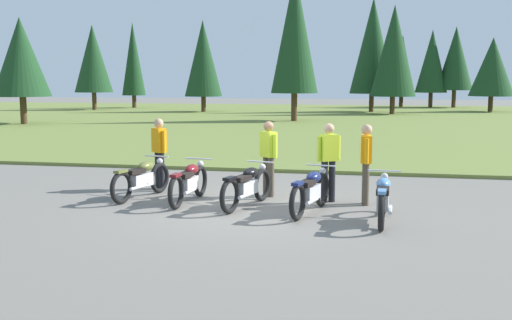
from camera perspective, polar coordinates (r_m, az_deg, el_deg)
ground_plane at (r=12.32m, az=-0.56°, el=-4.51°), size 140.00×140.00×0.00m
grass_moorland at (r=38.68m, az=7.78°, el=3.74°), size 80.00×44.00×0.10m
forest_treeline at (r=46.27m, az=9.35°, el=9.64°), size 45.30×29.22×9.02m
motorcycle_olive at (r=13.48m, az=-10.67°, el=-1.70°), size 0.74×2.06×0.88m
motorcycle_maroon at (r=12.86m, az=-6.30°, el=-2.06°), size 0.62×2.10×0.88m
motorcycle_black at (r=12.34m, az=-0.84°, el=-2.43°), size 0.79×2.05×0.88m
motorcycle_navy at (r=11.83m, az=5.16°, el=-2.89°), size 0.73×2.07×0.88m
motorcycle_sky_blue at (r=11.28m, az=11.82°, el=-3.54°), size 0.62×2.10×0.88m
rider_with_back_turned at (r=14.48m, az=-9.05°, el=1.00°), size 0.43×0.40×1.67m
rider_checking_bike at (r=12.85m, az=6.82°, el=0.22°), size 0.47×0.38×1.67m
rider_near_row_end at (r=13.41m, az=1.19°, el=0.58°), size 0.43×0.41×1.67m
rider_in_hivis_vest at (r=12.70m, az=10.28°, el=0.07°), size 0.24×0.55×1.67m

